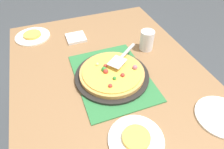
# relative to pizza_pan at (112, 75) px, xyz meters

# --- Properties ---
(ground_plane) EXTENTS (8.00, 8.00, 0.00)m
(ground_plane) POSITION_rel_pizza_pan_xyz_m (0.00, 0.00, -0.76)
(ground_plane) COLOR #3D4247
(dining_table) EXTENTS (1.40, 1.00, 0.75)m
(dining_table) POSITION_rel_pizza_pan_xyz_m (0.00, 0.00, -0.12)
(dining_table) COLOR olive
(dining_table) RESTS_ON ground_plane
(placemat) EXTENTS (0.48, 0.36, 0.01)m
(placemat) POSITION_rel_pizza_pan_xyz_m (0.00, 0.00, -0.01)
(placemat) COLOR #2D753D
(placemat) RESTS_ON dining_table
(pizza_pan) EXTENTS (0.38, 0.38, 0.01)m
(pizza_pan) POSITION_rel_pizza_pan_xyz_m (0.00, 0.00, 0.00)
(pizza_pan) COLOR black
(pizza_pan) RESTS_ON placemat
(pizza) EXTENTS (0.33, 0.33, 0.05)m
(pizza) POSITION_rel_pizza_pan_xyz_m (0.00, 0.00, 0.02)
(pizza) COLOR tan
(pizza) RESTS_ON pizza_pan
(plate_near_left) EXTENTS (0.22, 0.22, 0.01)m
(plate_near_left) POSITION_rel_pizza_pan_xyz_m (0.36, -0.03, -0.01)
(plate_near_left) COLOR white
(plate_near_left) RESTS_ON dining_table
(plate_far_right) EXTENTS (0.22, 0.22, 0.01)m
(plate_far_right) POSITION_rel_pizza_pan_xyz_m (-0.54, -0.36, -0.01)
(plate_far_right) COLOR white
(plate_far_right) RESTS_ON dining_table
(plate_side) EXTENTS (0.22, 0.22, 0.01)m
(plate_side) POSITION_rel_pizza_pan_xyz_m (0.39, 0.35, -0.01)
(plate_side) COLOR white
(plate_side) RESTS_ON dining_table
(served_slice_left) EXTENTS (0.11, 0.11, 0.02)m
(served_slice_left) POSITION_rel_pizza_pan_xyz_m (0.36, -0.03, 0.01)
(served_slice_left) COLOR #EAB747
(served_slice_left) RESTS_ON plate_near_left
(served_slice_right) EXTENTS (0.11, 0.11, 0.02)m
(served_slice_right) POSITION_rel_pizza_pan_xyz_m (-0.54, -0.36, 0.01)
(served_slice_right) COLOR #EAB747
(served_slice_right) RESTS_ON plate_far_right
(cup_near) EXTENTS (0.08, 0.08, 0.12)m
(cup_near) POSITION_rel_pizza_pan_xyz_m (-0.16, 0.28, 0.05)
(cup_near) COLOR white
(cup_near) RESTS_ON dining_table
(pizza_server) EXTENTS (0.18, 0.21, 0.01)m
(pizza_server) POSITION_rel_pizza_pan_xyz_m (-0.06, 0.08, 0.06)
(pizza_server) COLOR silver
(pizza_server) RESTS_ON pizza
(napkin_stack) EXTENTS (0.12, 0.12, 0.02)m
(napkin_stack) POSITION_rel_pizza_pan_xyz_m (-0.42, -0.09, -0.01)
(napkin_stack) COLOR white
(napkin_stack) RESTS_ON dining_table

